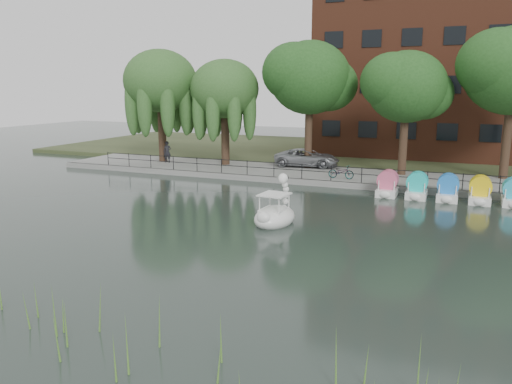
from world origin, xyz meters
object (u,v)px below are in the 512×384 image
Objects in this scene: pedestrian at (167,150)px; swan_boat at (275,213)px; minivan at (307,156)px; bicycle at (341,171)px.

pedestrian reaches higher than swan_boat.
minivan is 15.36m from swan_boat.
minivan is at bearing 106.64° from swan_boat.
minivan is 1.96× the size of swan_boat.
bicycle is 14.89m from pedestrian.
swan_boat reaches higher than minivan.
bicycle is 0.87× the size of pedestrian.
pedestrian is 0.69× the size of swan_boat.
swan_boat is at bearing -56.45° from pedestrian.
swan_boat is at bearing 177.62° from bicycle.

